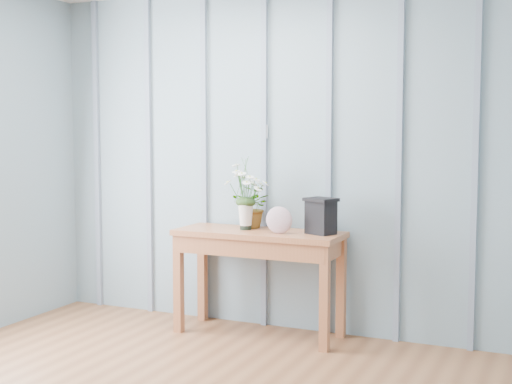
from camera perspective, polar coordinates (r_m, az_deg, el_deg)
The scene contains 6 objects.
room_shell at distance 3.98m, azimuth -3.75°, elevation 12.53°, with size 4.00×4.50×2.50m.
sideboard at distance 5.07m, azimuth 0.23°, elevation -4.40°, with size 1.20×0.45×0.75m.
daisy_vase at distance 5.07m, azimuth -0.83°, elevation 0.57°, with size 0.36×0.28×0.52m.
spider_plant at distance 5.17m, azimuth -0.23°, elevation -1.19°, with size 0.28×0.24×0.31m, color #1D3514.
felt_disc_vessel at distance 4.90m, azimuth 1.86°, elevation -2.27°, with size 0.19×0.05×0.19m, color #844F6B.
carved_box at distance 4.90m, azimuth 5.21°, elevation -1.89°, with size 0.25×0.23×0.25m.
Camera 1 is at (1.85, -2.57, 1.47)m, focal length 50.00 mm.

